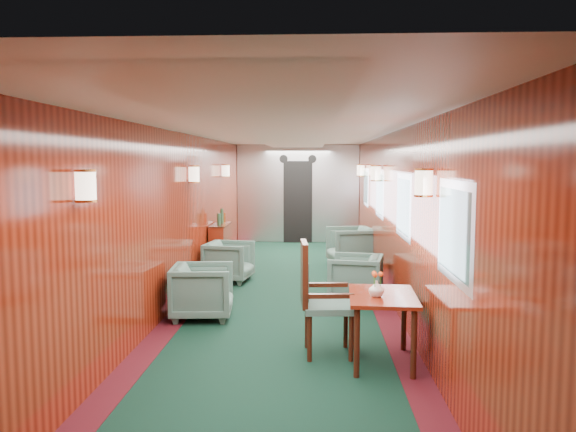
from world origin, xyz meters
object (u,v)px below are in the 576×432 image
object	(u,v)px
armchair_left_far	(229,261)
armchair_right_near	(355,278)
dining_table	(382,306)
armchair_left_near	(203,291)
credenza	(220,246)
side_chair	(318,294)
armchair_right_far	(350,246)

from	to	relation	value
armchair_left_far	armchair_right_near	size ratio (longest dim) A/B	1.00
armchair_left_far	armchair_right_near	xyz separation A→B (m)	(2.00, -1.24, 0.00)
dining_table	armchair_left_near	world-z (taller)	same
dining_table	credenza	xyz separation A→B (m)	(-2.42, 4.82, -0.15)
side_chair	credenza	world-z (taller)	side_chair
armchair_right_near	armchair_right_far	bearing A→B (deg)	-171.35
credenza	armchair_right_near	size ratio (longest dim) A/B	1.51
credenza	side_chair	bearing A→B (deg)	-68.78
armchair_right_near	armchair_left_near	bearing A→B (deg)	-53.79
side_chair	armchair_right_far	bearing A→B (deg)	78.33
armchair_left_near	dining_table	bearing A→B (deg)	-130.84
armchair_right_far	credenza	bearing A→B (deg)	-92.03
side_chair	credenza	distance (m)	4.93
side_chair	armchair_right_far	size ratio (longest dim) A/B	1.44
credenza	armchair_left_far	bearing A→B (deg)	-73.21
armchair_left_near	armchair_right_far	xyz separation A→B (m)	(2.11, 3.73, 0.03)
credenza	armchair_left_near	distance (m)	3.32
dining_table	armchair_right_far	xyz separation A→B (m)	(0.02, 5.24, -0.21)
armchair_left_near	armchair_right_far	world-z (taller)	armchair_right_far
dining_table	armchair_left_far	size ratio (longest dim) A/B	1.30
armchair_left_near	armchair_left_far	bearing A→B (deg)	-5.03
credenza	armchair_left_near	world-z (taller)	credenza
dining_table	armchair_left_far	distance (m)	4.26
credenza	dining_table	bearing A→B (deg)	-63.32
credenza	armchair_right_near	distance (m)	3.31
dining_table	armchair_left_near	xyz separation A→B (m)	(-2.09, 1.52, -0.24)
credenza	armchair_right_far	xyz separation A→B (m)	(2.44, 0.43, -0.06)
side_chair	credenza	size ratio (longest dim) A/B	1.06
armchair_right_near	dining_table	bearing A→B (deg)	12.75
dining_table	armchair_right_far	world-z (taller)	armchair_right_far
dining_table	armchair_right_far	bearing A→B (deg)	92.32
dining_table	armchair_right_far	size ratio (longest dim) A/B	1.16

